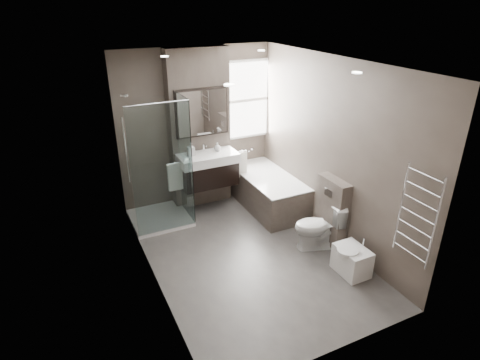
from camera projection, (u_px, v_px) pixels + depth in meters
room at (248, 168)px, 5.08m from camera, size 2.70×3.90×2.70m
vanity_pier at (199, 130)px, 6.53m from camera, size 1.00×0.25×2.60m
vanity at (208, 169)px, 6.48m from camera, size 0.95×0.47×0.66m
mirror_cabinet at (202, 112)px, 6.26m from camera, size 0.86×0.08×0.76m
towel_left at (175, 177)px, 6.25m from camera, size 0.24×0.06×0.44m
towel_right at (240, 165)px, 6.69m from camera, size 0.24×0.06×0.44m
shower_enclosure at (166, 194)px, 6.22m from camera, size 0.90×0.90×2.00m
bathtub at (267, 190)px, 6.76m from camera, size 0.75×1.60×0.57m
window at (246, 100)px, 6.81m from camera, size 0.98×0.06×1.33m
toilet at (319, 226)px, 5.63m from camera, size 0.76×0.57×0.68m
cistern_box at (332, 212)px, 5.69m from camera, size 0.19×0.55×1.00m
bidet at (351, 260)px, 5.16m from camera, size 0.40×0.45×0.48m
towel_radiator at (418, 216)px, 4.34m from camera, size 0.03×0.49×1.10m
soap_bottle_a at (191, 149)px, 6.26m from camera, size 0.10×0.10×0.21m
soap_bottle_b at (217, 147)px, 6.47m from camera, size 0.11×0.11×0.14m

